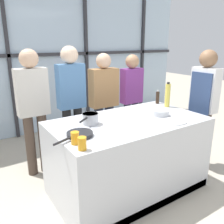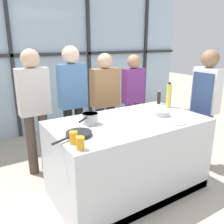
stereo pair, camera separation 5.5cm
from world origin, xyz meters
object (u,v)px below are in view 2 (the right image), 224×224
Objects in this scene: juice_glass_near at (80,143)px; juice_glass_far at (74,138)px; saucepan at (90,118)px; mixing_bowl at (161,113)px; spectator_far_left at (34,105)px; chef at (205,102)px; spectator_center_left at (73,98)px; spectator_far_right at (133,95)px; frying_pan at (78,134)px; pepper_grinder at (159,97)px; spectator_center_right at (105,99)px; oil_bottle at (169,95)px; white_plate at (175,122)px.

juice_glass_far is (0.00, 0.14, 0.00)m from juice_glass_near.
mixing_bowl is (0.87, -0.19, -0.03)m from saucepan.
chef is at bearing 151.98° from spectator_far_left.
spectator_center_left reaches higher than mixing_bowl.
chef is 1.06× the size of spectator_far_right.
chef is 3.86× the size of frying_pan.
spectator_center_left is at bearing 123.41° from mixing_bowl.
juice_glass_near is at bearing -153.86° from pepper_grinder.
mixing_bowl is at bearing 98.68° from spectator_center_right.
spectator_far_right is at bearing 41.15° from juice_glass_near.
chef is 4.89× the size of oil_bottle.
spectator_center_right is 5.55× the size of saucepan.
saucepan reaches higher than frying_pan.
chef is 8.24× the size of pepper_grinder.
juice_glass_far is at bearing -158.01° from pepper_grinder.
spectator_center_left reaches higher than juice_glass_far.
juice_glass_far is (-0.53, -1.27, -0.05)m from spectator_center_left.
saucepan is at bearing 167.66° from mixing_bowl.
mixing_bowl is at bearing 82.93° from white_plate.
juice_glass_far reaches higher than frying_pan.
oil_bottle is at bearing 11.63° from frying_pan.
juice_glass_near is at bearing 69.35° from spectator_center_left.
spectator_far_right is 14.04× the size of juice_glass_near.
white_plate is (-0.83, -0.25, -0.07)m from chef.
juice_glass_near is at bearing 41.15° from spectator_far_right.
spectator_center_right is 3.71× the size of frying_pan.
oil_bottle is 3.05× the size of juice_glass_far.
chef reaches higher than pepper_grinder.
pepper_grinder is (1.08, -0.62, -0.01)m from spectator_center_left.
spectator_center_left reaches higher than spectator_center_right.
spectator_center_left is 5.03× the size of oil_bottle.
saucepan is at bearing 151.23° from white_plate.
spectator_far_left is 1.13m from frying_pan.
pepper_grinder is (0.41, 0.72, 0.09)m from white_plate.
frying_pan is at bearing -135.44° from saucepan.
saucepan is 2.59× the size of juice_glass_far.
white_plate is at bearing 95.54° from spectator_center_right.
chef reaches higher than white_plate.
spectator_far_right is at bearing 70.50° from mixing_bowl.
juice_glass_near is (-1.61, -1.41, 0.04)m from spectator_far_right.
saucepan is 1.14× the size of white_plate.
chef is 14.91× the size of juice_glass_near.
pepper_grinder is at bearing 60.22° from white_plate.
chef reaches higher than frying_pan.
frying_pan is 1.27× the size of oil_bottle.
chef is 5.77× the size of saucepan.
spectator_center_left reaches higher than spectator_far_left.
frying_pan is 3.87× the size of juice_glass_far.
mixing_bowl is 1.28m from juice_glass_near.
spectator_far_right is 5.43× the size of saucepan.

